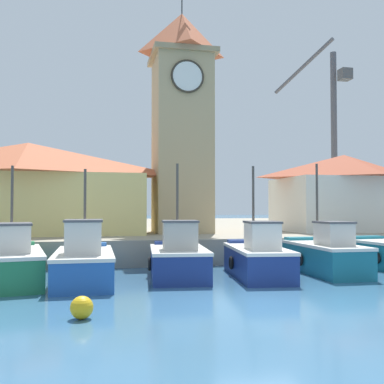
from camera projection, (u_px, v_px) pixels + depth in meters
The scene contains 12 objects.
ground_plane at pixel (265, 306), 12.33m from camera, with size 300.00×300.00×0.00m, color #386689.
quay_wharf at pixel (148, 231), 40.22m from camera, with size 120.00×40.00×1.23m, color #9E937F.
fishing_boat_far_left at pixel (11, 263), 15.95m from camera, with size 2.94×5.50×4.27m.
fishing_boat_left_outer at pixel (84, 262), 16.10m from camera, with size 2.15×5.16×4.16m.
fishing_boat_left_inner at pixel (178, 258), 17.22m from camera, with size 2.52×4.50×4.47m.
fishing_boat_mid_left at pixel (257, 258), 17.50m from camera, with size 2.44×5.07×4.40m.
fishing_boat_center at pixel (325, 255), 18.47m from camera, with size 1.99×4.82×4.59m.
clock_tower at pixel (182, 116), 26.67m from camera, with size 3.72×3.72×14.72m.
warehouse_left at pixel (28, 187), 24.90m from camera, with size 13.04×5.96×5.09m.
warehouse_right at pixel (345, 192), 28.90m from camera, with size 8.58×6.05×4.88m.
port_crane_near at pixel (332, 156), 41.27m from camera, with size 4.06×8.51×17.28m.
mooring_buoy at pixel (82, 308), 10.87m from camera, with size 0.56×0.56×0.56m, color gold.
Camera 1 is at (-4.56, -11.74, 2.70)m, focal length 42.00 mm.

